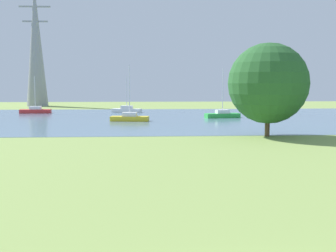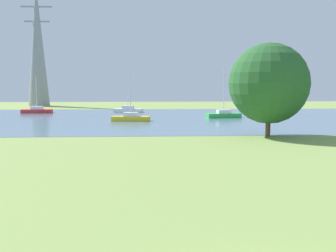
% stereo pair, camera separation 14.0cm
% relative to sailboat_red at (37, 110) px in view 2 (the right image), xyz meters
% --- Properties ---
extents(ground_plane, '(160.00, 160.00, 0.00)m').
position_rel_sailboat_red_xyz_m(ground_plane, '(20.29, -38.75, -0.45)').
color(ground_plane, '#7F994C').
extents(water_surface, '(140.00, 40.00, 0.02)m').
position_rel_sailboat_red_xyz_m(water_surface, '(20.29, -10.75, -0.44)').
color(water_surface, slate).
rests_on(water_surface, ground).
extents(sailboat_red, '(4.86, 1.70, 5.91)m').
position_rel_sailboat_red_xyz_m(sailboat_red, '(0.00, 0.00, 0.00)').
color(sailboat_red, red).
rests_on(sailboat_red, water_surface).
extents(sailboat_green, '(4.99, 2.35, 6.98)m').
position_rel_sailboat_red_xyz_m(sailboat_green, '(28.19, -10.70, 0.01)').
color(sailboat_green, green).
rests_on(sailboat_green, water_surface).
extents(sailboat_white, '(5.03, 2.86, 6.01)m').
position_rel_sailboat_red_xyz_m(sailboat_white, '(14.53, 0.91, 0.00)').
color(sailboat_white, white).
rests_on(sailboat_white, water_surface).
extents(sailboat_yellow, '(4.98, 2.23, 7.08)m').
position_rel_sailboat_red_xyz_m(sailboat_yellow, '(15.48, -15.14, 0.01)').
color(sailboat_yellow, yellow).
rests_on(sailboat_yellow, water_surface).
extents(tree_west_far, '(7.21, 7.21, 8.37)m').
position_rel_sailboat_red_xyz_m(tree_west_far, '(28.35, -31.18, 4.31)').
color(tree_west_far, brown).
rests_on(tree_west_far, ground).
extents(electricity_pylon, '(6.40, 4.40, 25.69)m').
position_rel_sailboat_red_xyz_m(electricity_pylon, '(-4.97, 21.93, 12.41)').
color(electricity_pylon, gray).
rests_on(electricity_pylon, ground).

